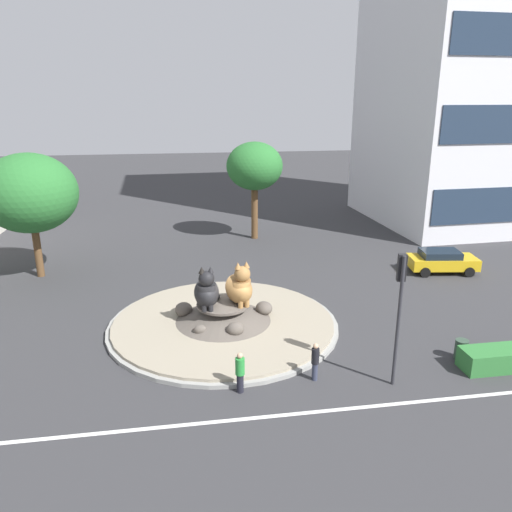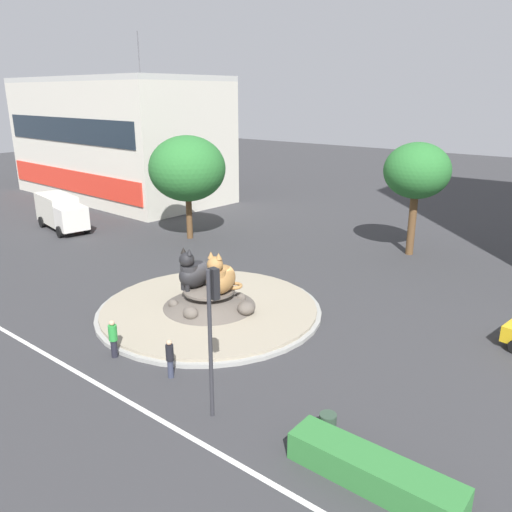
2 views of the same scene
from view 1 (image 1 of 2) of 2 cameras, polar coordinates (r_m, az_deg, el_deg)
The scene contains 13 objects.
ground_plane at distance 25.23m, azimuth -3.73°, elevation -7.98°, with size 160.00×160.00×0.00m, color #333335.
lane_centreline at distance 18.68m, azimuth -1.32°, elevation -18.09°, with size 112.00×0.20×0.01m, color silver.
roundabout_island at distance 25.06m, azimuth -3.75°, elevation -7.18°, with size 11.38×11.38×1.24m.
cat_statue_black at distance 24.11m, azimuth -5.64°, elevation -4.01°, with size 1.44×2.21×2.18m.
cat_statue_tabby at distance 24.43m, azimuth -1.89°, elevation -3.56°, with size 1.62×2.39×2.25m.
traffic_light_mast at distance 19.72m, azimuth 16.09°, elevation -4.44°, with size 0.36×0.45×5.36m.
office_tower at distance 49.82m, azimuth 24.75°, elevation 24.42°, with size 16.66×16.01×35.93m.
broadleaf_tree_behind_island at distance 39.21m, azimuth -0.17°, elevation 10.14°, with size 4.36×4.36×7.64m.
second_tree_near_tower at distance 33.42m, azimuth -24.39°, elevation 6.52°, with size 5.68×5.68×7.75m.
pedestrian_black_shirt at distance 20.53m, azimuth 6.76°, elevation -11.77°, with size 0.31×0.31×1.63m.
pedestrian_green_shirt at distance 19.64m, azimuth -1.83°, elevation -13.04°, with size 0.36×0.36×1.68m.
hatchback_near_shophouse at distance 34.50m, azimuth 20.43°, elevation -0.49°, with size 4.49×2.57×1.47m.
litter_bin at distance 23.81m, azimuth 22.35°, elevation -9.83°, with size 0.56×0.56×0.90m.
Camera 1 is at (-2.01, -22.63, 10.95)m, focal length 35.08 mm.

